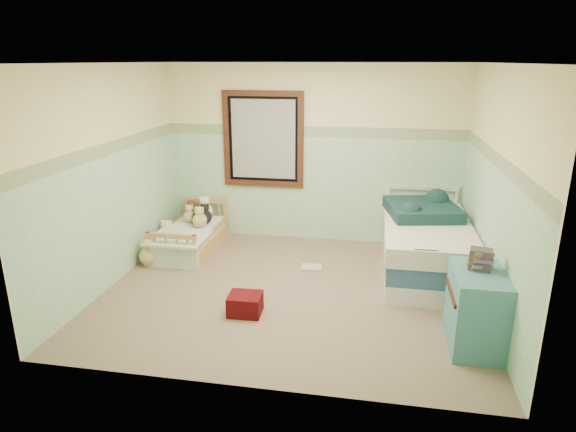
% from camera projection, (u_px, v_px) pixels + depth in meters
% --- Properties ---
extents(floor, '(4.20, 3.60, 0.02)m').
position_uv_depth(floor, '(290.00, 291.00, 5.70)').
color(floor, brown).
rests_on(floor, ground).
extents(ceiling, '(4.20, 3.60, 0.02)m').
position_uv_depth(ceiling, '(291.00, 62.00, 4.94)').
color(ceiling, white).
rests_on(ceiling, wall_back).
extents(wall_back, '(4.20, 0.04, 2.50)m').
position_uv_depth(wall_back, '(312.00, 155.00, 7.01)').
color(wall_back, beige).
rests_on(wall_back, floor).
extents(wall_front, '(4.20, 0.04, 2.50)m').
position_uv_depth(wall_front, '(248.00, 243.00, 3.63)').
color(wall_front, beige).
rests_on(wall_front, floor).
extents(wall_left, '(0.04, 3.60, 2.50)m').
position_uv_depth(wall_left, '(110.00, 177.00, 5.67)').
color(wall_left, beige).
rests_on(wall_left, floor).
extents(wall_right, '(0.04, 3.60, 2.50)m').
position_uv_depth(wall_right, '(496.00, 193.00, 4.97)').
color(wall_right, beige).
rests_on(wall_right, floor).
extents(wainscot_mint, '(4.20, 0.01, 1.50)m').
position_uv_depth(wainscot_mint, '(312.00, 189.00, 7.15)').
color(wainscot_mint, '#84BF93').
rests_on(wainscot_mint, floor).
extents(border_strip, '(4.20, 0.01, 0.15)m').
position_uv_depth(border_strip, '(312.00, 132.00, 6.90)').
color(border_strip, '#3F6245').
rests_on(border_strip, wall_back).
extents(window_frame, '(1.16, 0.06, 1.36)m').
position_uv_depth(window_frame, '(263.00, 140.00, 7.03)').
color(window_frame, black).
rests_on(window_frame, wall_back).
extents(window_blinds, '(0.92, 0.01, 1.12)m').
position_uv_depth(window_blinds, '(263.00, 139.00, 7.04)').
color(window_blinds, '#B0B1AA').
rests_on(window_blinds, window_frame).
extents(toddler_bed_frame, '(0.68, 1.35, 0.17)m').
position_uv_depth(toddler_bed_frame, '(191.00, 243.00, 6.92)').
color(toddler_bed_frame, '#A2693C').
rests_on(toddler_bed_frame, floor).
extents(toddler_mattress, '(0.62, 1.30, 0.12)m').
position_uv_depth(toddler_mattress, '(190.00, 233.00, 6.88)').
color(toddler_mattress, silver).
rests_on(toddler_mattress, toddler_bed_frame).
extents(patchwork_quilt, '(0.73, 0.68, 0.03)m').
position_uv_depth(patchwork_quilt, '(178.00, 238.00, 6.46)').
color(patchwork_quilt, '#81A9C8').
rests_on(patchwork_quilt, toddler_mattress).
extents(plush_bed_brown, '(0.18, 0.18, 0.18)m').
position_uv_depth(plush_bed_brown, '(192.00, 212.00, 7.33)').
color(plush_bed_brown, brown).
rests_on(plush_bed_brown, toddler_mattress).
extents(plush_bed_white, '(0.23, 0.23, 0.23)m').
position_uv_depth(plush_bed_white, '(205.00, 211.00, 7.29)').
color(plush_bed_white, white).
rests_on(plush_bed_white, toddler_mattress).
extents(plush_bed_tan, '(0.18, 0.18, 0.18)m').
position_uv_depth(plush_bed_tan, '(190.00, 216.00, 7.11)').
color(plush_bed_tan, '#D5B97A').
rests_on(plush_bed_tan, toddler_mattress).
extents(plush_bed_dark, '(0.19, 0.19, 0.19)m').
position_uv_depth(plush_bed_dark, '(205.00, 217.00, 7.07)').
color(plush_bed_dark, black).
rests_on(plush_bed_dark, toddler_mattress).
extents(plush_floor_cream, '(0.26, 0.26, 0.26)m').
position_uv_depth(plush_floor_cream, '(168.00, 238.00, 7.00)').
color(plush_floor_cream, beige).
rests_on(plush_floor_cream, floor).
extents(plush_floor_tan, '(0.25, 0.25, 0.25)m').
position_uv_depth(plush_floor_tan, '(149.00, 256.00, 6.36)').
color(plush_floor_tan, '#D5B97A').
rests_on(plush_floor_tan, floor).
extents(twin_bed_frame, '(0.97, 1.95, 0.22)m').
position_uv_depth(twin_bed_frame, '(424.00, 264.00, 6.14)').
color(twin_bed_frame, white).
rests_on(twin_bed_frame, floor).
extents(twin_boxspring, '(0.97, 1.95, 0.22)m').
position_uv_depth(twin_boxspring, '(426.00, 248.00, 6.07)').
color(twin_boxspring, '#285179').
rests_on(twin_boxspring, twin_bed_frame).
extents(twin_mattress, '(1.01, 1.99, 0.22)m').
position_uv_depth(twin_mattress, '(427.00, 231.00, 6.01)').
color(twin_mattress, white).
rests_on(twin_mattress, twin_boxspring).
extents(teal_blanket, '(0.99, 1.02, 0.14)m').
position_uv_depth(teal_blanket, '(422.00, 209.00, 6.24)').
color(teal_blanket, black).
rests_on(teal_blanket, twin_mattress).
extents(dresser, '(0.45, 0.73, 0.73)m').
position_uv_depth(dresser, '(476.00, 309.00, 4.50)').
color(dresser, teal).
rests_on(dresser, floor).
extents(book_stack, '(0.22, 0.19, 0.19)m').
position_uv_depth(book_stack, '(481.00, 259.00, 4.44)').
color(book_stack, brown).
rests_on(book_stack, dresser).
extents(red_pillow, '(0.35, 0.31, 0.21)m').
position_uv_depth(red_pillow, '(245.00, 304.00, 5.15)').
color(red_pillow, maroon).
rests_on(red_pillow, floor).
extents(floor_book, '(0.28, 0.22, 0.02)m').
position_uv_depth(floor_book, '(312.00, 267.00, 6.29)').
color(floor_book, '#F3A14E').
rests_on(floor_book, floor).
extents(extra_plush_0, '(0.18, 0.18, 0.18)m').
position_uv_depth(extra_plush_0, '(198.00, 218.00, 7.05)').
color(extra_plush_0, black).
rests_on(extra_plush_0, toddler_mattress).
extents(extra_plush_1, '(0.20, 0.20, 0.20)m').
position_uv_depth(extra_plush_1, '(200.00, 220.00, 6.90)').
color(extra_plush_1, '#D5B97A').
rests_on(extra_plush_1, toddler_mattress).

